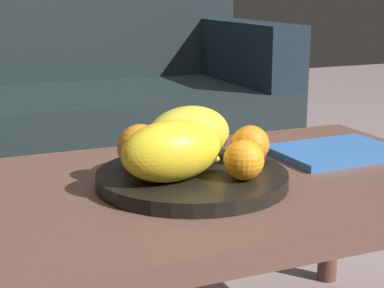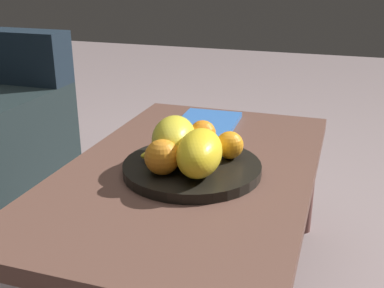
# 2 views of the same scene
# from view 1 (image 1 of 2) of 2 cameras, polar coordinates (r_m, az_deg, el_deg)

# --- Properties ---
(coffee_table) EXTENTS (1.01, 0.61, 0.40)m
(coffee_table) POSITION_cam_1_polar(r_m,az_deg,el_deg) (1.16, 1.49, -5.44)
(coffee_table) COLOR brown
(coffee_table) RESTS_ON ground_plane
(couch) EXTENTS (1.70, 0.70, 0.90)m
(couch) POSITION_cam_1_polar(r_m,az_deg,el_deg) (2.23, -14.39, 2.24)
(couch) COLOR #1C2728
(couch) RESTS_ON ground_plane
(fruit_bowl) EXTENTS (0.34, 0.34, 0.03)m
(fruit_bowl) POSITION_cam_1_polar(r_m,az_deg,el_deg) (1.11, 0.00, -3.13)
(fruit_bowl) COLOR black
(fruit_bowl) RESTS_ON coffee_table
(melon_large_front) EXTENTS (0.19, 0.14, 0.11)m
(melon_large_front) POSITION_cam_1_polar(r_m,az_deg,el_deg) (1.15, -0.32, 0.81)
(melon_large_front) COLOR yellow
(melon_large_front) RESTS_ON fruit_bowl
(melon_smaller_beside) EXTENTS (0.19, 0.13, 0.10)m
(melon_smaller_beside) POSITION_cam_1_polar(r_m,az_deg,el_deg) (1.04, -1.84, -0.62)
(melon_smaller_beside) COLOR yellow
(melon_smaller_beside) RESTS_ON fruit_bowl
(orange_front) EXTENTS (0.07, 0.07, 0.07)m
(orange_front) POSITION_cam_1_polar(r_m,az_deg,el_deg) (1.06, 4.70, -1.45)
(orange_front) COLOR orange
(orange_front) RESTS_ON fruit_bowl
(orange_left) EXTENTS (0.08, 0.08, 0.08)m
(orange_left) POSITION_cam_1_polar(r_m,az_deg,el_deg) (1.11, -4.67, -0.30)
(orange_left) COLOR orange
(orange_left) RESTS_ON fruit_bowl
(orange_right) EXTENTS (0.07, 0.07, 0.07)m
(orange_right) POSITION_cam_1_polar(r_m,az_deg,el_deg) (1.16, 5.28, -0.04)
(orange_right) COLOR orange
(orange_right) RESTS_ON fruit_bowl
(banana_bunch) EXTENTS (0.16, 0.14, 0.06)m
(banana_bunch) POSITION_cam_1_polar(r_m,az_deg,el_deg) (1.16, -0.90, -0.16)
(banana_bunch) COLOR gold
(banana_bunch) RESTS_ON fruit_bowl
(magazine) EXTENTS (0.26, 0.19, 0.02)m
(magazine) POSITION_cam_1_polar(r_m,az_deg,el_deg) (1.34, 12.82, -0.69)
(magazine) COLOR #366CBC
(magazine) RESTS_ON coffee_table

